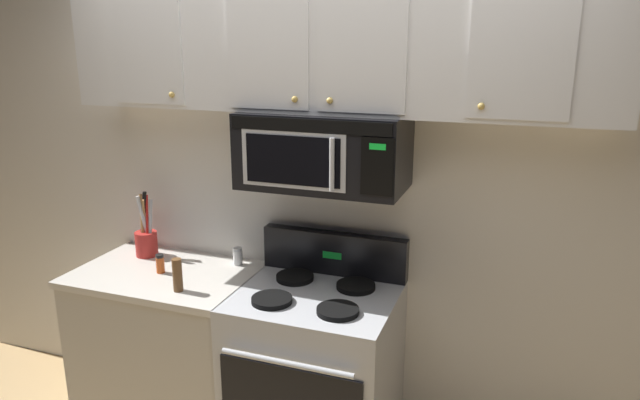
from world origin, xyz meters
name	(u,v)px	position (x,y,z in m)	size (l,w,h in m)	color
back_wall	(340,185)	(0.00, 0.79, 1.35)	(5.20, 0.10, 2.70)	silver
stove_range	(315,375)	(0.00, 0.42, 0.47)	(0.76, 0.69, 1.12)	#B7BABF
over_range_microwave	(324,150)	(0.00, 0.54, 1.58)	(0.76, 0.43, 0.35)	black
upper_cabinets	(326,50)	(0.00, 0.57, 2.02)	(2.50, 0.36, 0.55)	silver
counter_segment	(171,348)	(-0.84, 0.43, 0.45)	(0.93, 0.65, 0.90)	#BCB7AD
utensil_crock_red	(146,239)	(-1.07, 0.59, 1.00)	(0.12, 0.12, 0.37)	red
salt_shaker	(238,256)	(-0.53, 0.64, 0.95)	(0.05, 0.05, 0.09)	white
pepper_mill	(177,275)	(-0.64, 0.24, 0.98)	(0.05, 0.05, 0.16)	brown
spice_jar	(160,264)	(-0.85, 0.40, 0.95)	(0.04, 0.04, 0.10)	#C64C19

